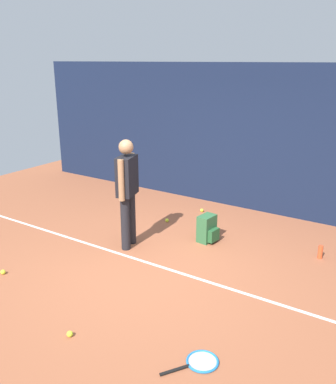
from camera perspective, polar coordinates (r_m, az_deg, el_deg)
The scene contains 11 objects.
ground_plane at distance 6.01m, azimuth -2.12°, elevation -10.11°, with size 12.00×12.00×0.00m, color #9E5638.
back_fence at distance 8.07m, azimuth 10.23°, elevation 7.37°, with size 10.00×0.10×2.77m, color #141E38.
court_line at distance 6.03m, azimuth -1.97°, elevation -9.99°, with size 9.00×0.05×0.00m, color white.
tennis_player at distance 6.28m, azimuth -5.65°, elevation 0.63°, with size 0.32×0.51×1.70m.
tennis_racket at distance 4.35m, azimuth 4.42°, elevation -22.40°, with size 0.48×0.61×0.03m.
backpack at distance 6.70m, azimuth 5.48°, elevation -5.12°, with size 0.31×0.32×0.44m.
tennis_ball_near_player at distance 6.20m, azimuth -21.84°, elevation -10.23°, with size 0.07×0.07×0.07m, color #CCE033.
tennis_ball_by_fence at distance 7.50m, azimuth -0.14°, elevation -3.93°, with size 0.07×0.07×0.07m, color #CCE033.
tennis_ball_mid_court at distance 4.76m, azimuth -13.42°, elevation -18.54°, with size 0.07×0.07×0.07m, color #CCE033.
tennis_ball_far_left at distance 8.01m, azimuth 4.71°, elevation -2.54°, with size 0.07×0.07×0.07m, color #CCE033.
water_bottle at distance 6.56m, azimuth 20.31°, elevation -7.78°, with size 0.07×0.07×0.20m, color #D84C26.
Camera 1 is at (3.08, -4.32, 2.82)m, focal length 38.59 mm.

